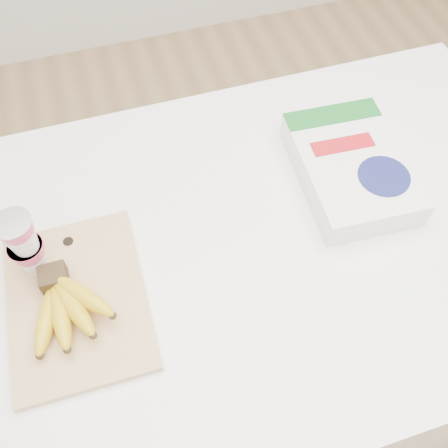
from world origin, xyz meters
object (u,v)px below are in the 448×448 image
at_px(table, 259,323).
at_px(yogurt_stack, 24,244).
at_px(cutting_board, 78,301).
at_px(cereal_box, 351,168).
at_px(bananas, 65,305).

distance_m(table, yogurt_stack, 0.73).
distance_m(cutting_board, cereal_box, 0.60).
bearing_deg(table, cutting_board, -174.34).
bearing_deg(cereal_box, yogurt_stack, -173.40).
relative_size(yogurt_stack, cereal_box, 0.48).
xyz_separation_m(cutting_board, yogurt_stack, (-0.06, 0.08, 0.09)).
height_order(bananas, yogurt_stack, yogurt_stack).
xyz_separation_m(bananas, yogurt_stack, (-0.04, 0.10, 0.06)).
distance_m(bananas, cereal_box, 0.62).
distance_m(table, cereal_box, 0.55).
xyz_separation_m(table, cutting_board, (-0.39, -0.04, 0.48)).
relative_size(table, cereal_box, 3.98).
height_order(table, cutting_board, cutting_board).
relative_size(cutting_board, cereal_box, 1.04).
bearing_deg(yogurt_stack, bananas, -68.80).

